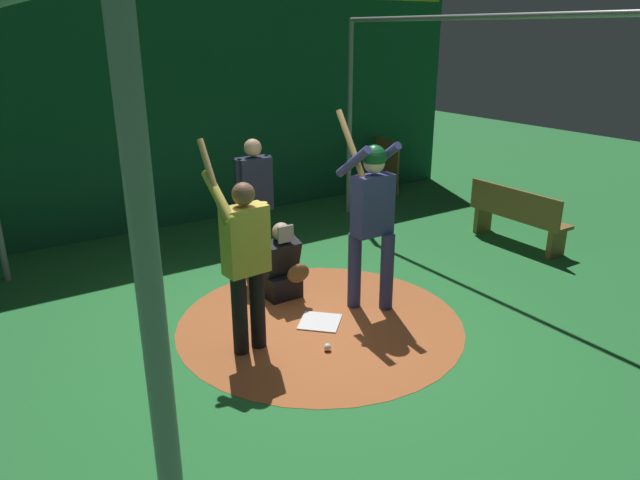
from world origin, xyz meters
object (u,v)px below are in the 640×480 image
at_px(batter, 372,211).
at_px(bat_rack, 381,166).
at_px(baseball_1, 327,347).
at_px(catcher, 282,269).
at_px(umpire, 255,200).
at_px(visitor, 245,256).
at_px(home_plate, 320,322).
at_px(bench, 517,215).
at_px(baseball_0, 288,295).

xyz_separation_m(batter, bat_rack, (-3.92, 3.35, -0.65)).
bearing_deg(baseball_1, catcher, 169.06).
distance_m(catcher, baseball_1, 1.38).
bearing_deg(batter, umpire, -160.03).
relative_size(batter, visitor, 1.06).
height_order(home_plate, bench, bench).
distance_m(home_plate, visitor, 1.31).
distance_m(batter, umpire, 1.72).
distance_m(batter, baseball_0, 1.46).
distance_m(batter, bench, 3.19).
bearing_deg(home_plate, baseball_0, 178.57).
bearing_deg(baseball_0, baseball_1, -12.73).
bearing_deg(catcher, baseball_0, 19.33).
relative_size(home_plate, bench, 0.27).
bearing_deg(umpire, catcher, -7.06).
height_order(umpire, bat_rack, umpire).
bearing_deg(batter, visitor, -86.95).
bearing_deg(umpire, bat_rack, 120.46).
bearing_deg(catcher, bench, 85.23).
relative_size(umpire, baseball_0, 23.53).
xyz_separation_m(batter, catcher, (-0.77, -0.69, -0.78)).
bearing_deg(bat_rack, catcher, -52.07).
xyz_separation_m(bat_rack, baseball_1, (4.47, -4.30, -0.45)).
bearing_deg(baseball_1, baseball_0, 167.27).
relative_size(catcher, baseball_1, 12.50).
bearing_deg(bat_rack, batter, -40.52).
height_order(bench, baseball_1, bench).
bearing_deg(umpire, visitor, -30.03).
height_order(catcher, bench, catcher).
distance_m(catcher, bat_rack, 5.12).
height_order(umpire, bench, umpire).
bearing_deg(home_plate, baseball_1, -26.41).
relative_size(batter, bench, 1.41).
distance_m(bat_rack, baseball_0, 5.17).
relative_size(bat_rack, baseball_1, 14.32).
bearing_deg(umpire, batter, 19.97).
relative_size(umpire, bat_rack, 1.64).
bearing_deg(bat_rack, bench, -4.62).
xyz_separation_m(catcher, bat_rack, (-3.15, 4.04, 0.13)).
bearing_deg(batter, baseball_1, -59.78).
relative_size(home_plate, baseball_0, 5.68).
relative_size(umpire, bench, 1.12).
bearing_deg(home_plate, catcher, -179.40).
relative_size(catcher, umpire, 0.53).
xyz_separation_m(baseball_0, baseball_1, (1.25, -0.28, 0.00)).
xyz_separation_m(catcher, umpire, (-0.83, 0.10, 0.62)).
relative_size(bat_rack, baseball_0, 14.32).
distance_m(baseball_0, baseball_1, 1.28).
relative_size(bat_rack, bench, 0.68).
bearing_deg(umpire, bench, 72.58).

